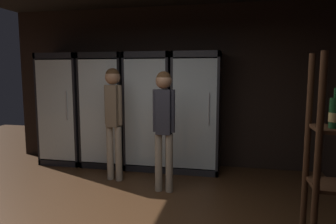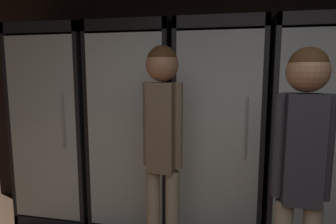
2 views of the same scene
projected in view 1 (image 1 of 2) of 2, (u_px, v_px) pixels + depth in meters
The scene contains 7 objects.
wall_back at pixel (170, 87), 5.50m from camera, with size 6.00×0.06×2.80m, color black.
cooler_far_left at pixel (66, 110), 5.65m from camera, with size 0.77×0.63×1.99m.
cooler_left at pixel (107, 111), 5.48m from camera, with size 0.77×0.63×1.99m.
cooler_center at pixel (150, 112), 5.32m from camera, with size 0.77×0.63×1.99m.
cooler_right at pixel (197, 114), 5.15m from camera, with size 0.77×0.63×1.99m.
shopper_near at pixel (164, 117), 4.17m from camera, with size 0.31×0.22×1.67m.
shopper_far at pixel (113, 110), 4.62m from camera, with size 0.29×0.23×1.72m.
Camera 1 is at (1.12, -2.37, 1.65)m, focal length 32.83 mm.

